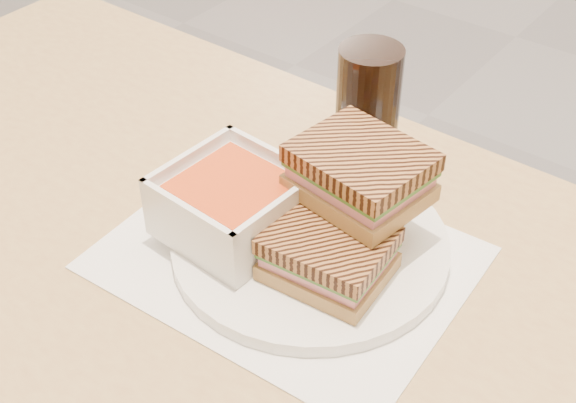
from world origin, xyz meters
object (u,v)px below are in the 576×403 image
Objects in this scene: panini_lower at (329,254)px; plate at (310,244)px; main_table at (203,339)px; soup_bowl at (233,206)px; cola_glass at (367,111)px.

plate is at bearing 144.83° from panini_lower.
main_table is at bearing -134.48° from plate.
main_table is 4.36× the size of plate.
soup_bowl is 0.11m from panini_lower.
panini_lower is at bearing 23.81° from main_table.
plate is 1.86× the size of cola_glass.
main_table is at bearing -156.19° from panini_lower.
panini_lower reaches higher than plate.
main_table is 9.12× the size of soup_bowl.
main_table is 0.17m from plate.
soup_bowl is (-0.07, -0.03, 0.04)m from plate.
main_table is 0.30m from cola_glass.
soup_bowl is at bearing -177.65° from panini_lower.
soup_bowl reaches higher than main_table.
soup_bowl is (0.01, 0.05, 0.16)m from main_table.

